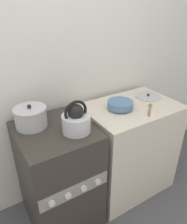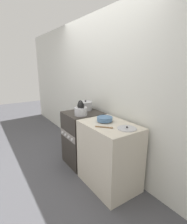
{
  "view_description": "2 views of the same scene",
  "coord_description": "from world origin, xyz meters",
  "px_view_note": "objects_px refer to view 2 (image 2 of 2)",
  "views": [
    {
      "loc": [
        -0.46,
        -0.98,
        1.75
      ],
      "look_at": [
        0.34,
        0.31,
        0.94
      ],
      "focal_mm": 35.0,
      "sensor_mm": 36.0,
      "label": 1
    },
    {
      "loc": [
        2.43,
        -1.1,
        1.67
      ],
      "look_at": [
        0.34,
        0.28,
        1.0
      ],
      "focal_mm": 28.0,
      "sensor_mm": 36.0,
      "label": 2
    }
  ],
  "objects_px": {
    "stove": "(83,138)",
    "cooking_pot": "(86,106)",
    "kettle": "(81,110)",
    "enamel_bowl": "(105,119)",
    "loose_pot_lid": "(127,128)"
  },
  "relations": [
    {
      "from": "kettle",
      "to": "loose_pot_lid",
      "type": "relative_size",
      "value": 1.03
    },
    {
      "from": "kettle",
      "to": "enamel_bowl",
      "type": "xyz_separation_m",
      "value": [
        0.47,
        0.11,
        -0.05
      ]
    },
    {
      "from": "kettle",
      "to": "loose_pot_lid",
      "type": "distance_m",
      "value": 0.87
    },
    {
      "from": "loose_pot_lid",
      "to": "enamel_bowl",
      "type": "bearing_deg",
      "value": -171.46
    },
    {
      "from": "stove",
      "to": "kettle",
      "type": "bearing_deg",
      "value": -39.7
    },
    {
      "from": "stove",
      "to": "loose_pot_lid",
      "type": "distance_m",
      "value": 1.08
    },
    {
      "from": "cooking_pot",
      "to": "enamel_bowl",
      "type": "distance_m",
      "value": 0.73
    },
    {
      "from": "kettle",
      "to": "loose_pot_lid",
      "type": "bearing_deg",
      "value": 11.09
    },
    {
      "from": "stove",
      "to": "loose_pot_lid",
      "type": "height_order",
      "value": "loose_pot_lid"
    },
    {
      "from": "kettle",
      "to": "cooking_pot",
      "type": "distance_m",
      "value": 0.34
    },
    {
      "from": "cooking_pot",
      "to": "kettle",
      "type": "bearing_deg",
      "value": -43.19
    },
    {
      "from": "stove",
      "to": "cooking_pot",
      "type": "distance_m",
      "value": 0.56
    },
    {
      "from": "stove",
      "to": "cooking_pot",
      "type": "bearing_deg",
      "value": 133.62
    },
    {
      "from": "enamel_bowl",
      "to": "loose_pot_lid",
      "type": "xyz_separation_m",
      "value": [
        0.38,
        0.06,
        -0.03
      ]
    },
    {
      "from": "kettle",
      "to": "cooking_pot",
      "type": "height_order",
      "value": "kettle"
    }
  ]
}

